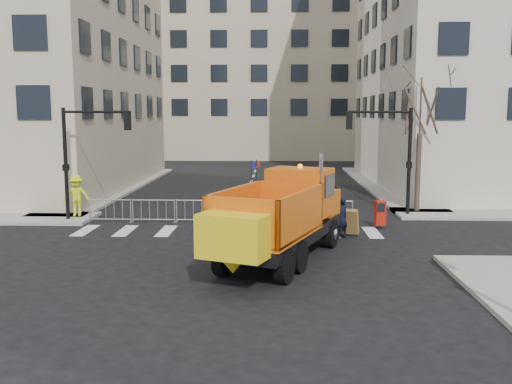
{
  "coord_description": "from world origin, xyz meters",
  "views": [
    {
      "loc": [
        1.94,
        -18.89,
        5.12
      ],
      "look_at": [
        1.16,
        2.5,
        2.17
      ],
      "focal_mm": 40.0,
      "sensor_mm": 36.0,
      "label": 1
    }
  ],
  "objects_px": {
    "cop_a": "(341,218)",
    "cop_c": "(334,208)",
    "newspaper_box": "(380,213)",
    "plow_truck": "(280,215)",
    "worker": "(76,195)",
    "cop_b": "(316,215)"
  },
  "relations": [
    {
      "from": "cop_a",
      "to": "cop_b",
      "type": "distance_m",
      "value": 1.19
    },
    {
      "from": "newspaper_box",
      "to": "cop_b",
      "type": "bearing_deg",
      "value": -163.09
    },
    {
      "from": "cop_b",
      "to": "newspaper_box",
      "type": "xyz_separation_m",
      "value": [
        2.99,
        1.52,
        -0.14
      ]
    },
    {
      "from": "cop_b",
      "to": "worker",
      "type": "bearing_deg",
      "value": -23.75
    },
    {
      "from": "plow_truck",
      "to": "cop_c",
      "type": "xyz_separation_m",
      "value": [
        2.4,
        5.37,
        -0.64
      ]
    },
    {
      "from": "cop_c",
      "to": "worker",
      "type": "bearing_deg",
      "value": -37.17
    },
    {
      "from": "plow_truck",
      "to": "cop_a",
      "type": "distance_m",
      "value": 4.75
    },
    {
      "from": "cop_c",
      "to": "plow_truck",
      "type": "bearing_deg",
      "value": 40.3
    },
    {
      "from": "plow_truck",
      "to": "cop_b",
      "type": "xyz_separation_m",
      "value": [
        1.53,
        4.54,
        -0.81
      ]
    },
    {
      "from": "cop_b",
      "to": "worker",
      "type": "relative_size",
      "value": 0.84
    },
    {
      "from": "cop_a",
      "to": "newspaper_box",
      "type": "height_order",
      "value": "cop_a"
    },
    {
      "from": "cop_a",
      "to": "cop_c",
      "type": "distance_m",
      "value": 1.46
    },
    {
      "from": "newspaper_box",
      "to": "worker",
      "type": "bearing_deg",
      "value": 162.72
    },
    {
      "from": "plow_truck",
      "to": "cop_a",
      "type": "height_order",
      "value": "plow_truck"
    },
    {
      "from": "cop_b",
      "to": "worker",
      "type": "distance_m",
      "value": 11.93
    },
    {
      "from": "plow_truck",
      "to": "newspaper_box",
      "type": "relative_size",
      "value": 8.97
    },
    {
      "from": "newspaper_box",
      "to": "cop_c",
      "type": "bearing_deg",
      "value": -172.06
    },
    {
      "from": "cop_a",
      "to": "newspaper_box",
      "type": "bearing_deg",
      "value": -167.28
    },
    {
      "from": "plow_truck",
      "to": "newspaper_box",
      "type": "distance_m",
      "value": 7.62
    },
    {
      "from": "cop_c",
      "to": "worker",
      "type": "xyz_separation_m",
      "value": [
        -12.31,
        2.52,
        0.14
      ]
    },
    {
      "from": "cop_a",
      "to": "worker",
      "type": "height_order",
      "value": "worker"
    },
    {
      "from": "cop_a",
      "to": "worker",
      "type": "distance_m",
      "value": 13.09
    }
  ]
}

